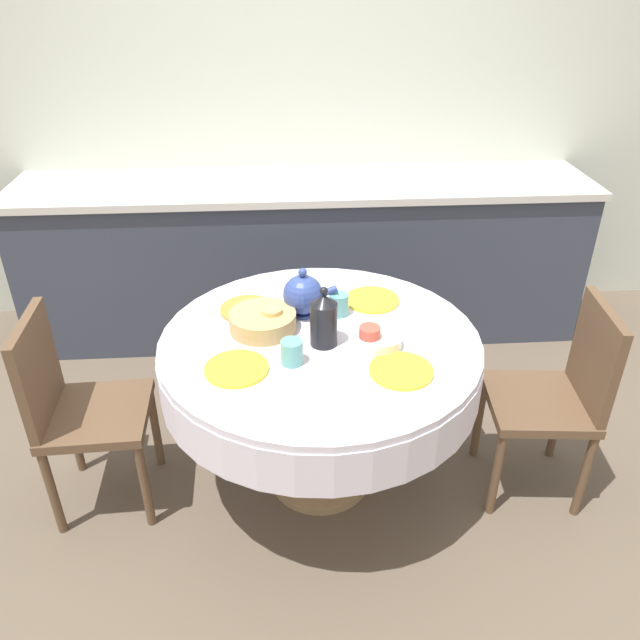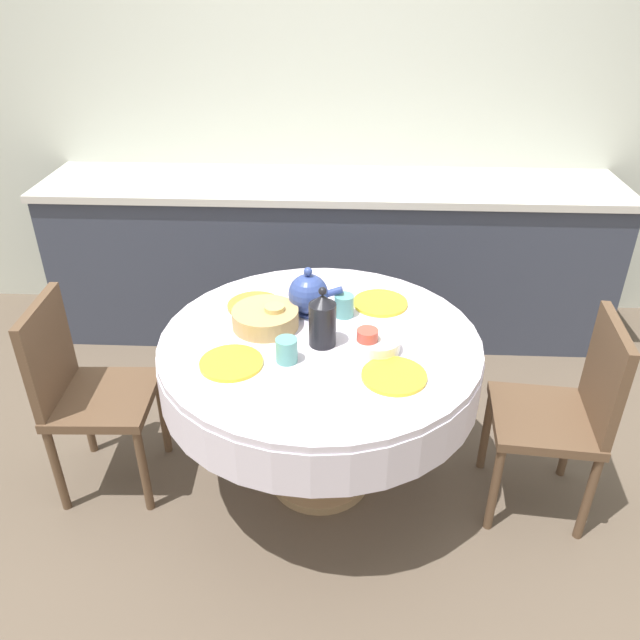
# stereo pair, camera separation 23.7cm
# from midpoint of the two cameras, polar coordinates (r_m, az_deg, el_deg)

# --- Properties ---
(ground_plane) EXTENTS (12.00, 12.00, 0.00)m
(ground_plane) POSITION_cam_midpoint_polar(r_m,az_deg,el_deg) (2.87, -2.43, -14.31)
(ground_plane) COLOR brown
(wall_back) EXTENTS (7.00, 0.05, 2.60)m
(wall_back) POSITION_cam_midpoint_polar(r_m,az_deg,el_deg) (3.78, -3.75, 19.42)
(wall_back) COLOR beige
(wall_back) RESTS_ON ground_plane
(kitchen_counter) EXTENTS (3.24, 0.64, 0.93)m
(kitchen_counter) POSITION_cam_midpoint_polar(r_m,az_deg,el_deg) (3.72, -3.25, 5.68)
(kitchen_counter) COLOR #383D4C
(kitchen_counter) RESTS_ON ground_plane
(dining_table) EXTENTS (1.25, 1.25, 0.74)m
(dining_table) POSITION_cam_midpoint_polar(r_m,az_deg,el_deg) (2.48, -2.74, -4.17)
(dining_table) COLOR tan
(dining_table) RESTS_ON ground_plane
(chair_left) EXTENTS (0.43, 0.43, 0.88)m
(chair_left) POSITION_cam_midpoint_polar(r_m,az_deg,el_deg) (2.66, 18.66, -6.29)
(chair_left) COLOR brown
(chair_left) RESTS_ON ground_plane
(chair_right) EXTENTS (0.42, 0.42, 0.88)m
(chair_right) POSITION_cam_midpoint_polar(r_m,az_deg,el_deg) (2.69, -23.86, -7.15)
(chair_right) COLOR brown
(chair_right) RESTS_ON ground_plane
(plate_near_left) EXTENTS (0.23, 0.23, 0.01)m
(plate_near_left) POSITION_cam_midpoint_polar(r_m,az_deg,el_deg) (2.26, -10.64, -4.49)
(plate_near_left) COLOR yellow
(plate_near_left) RESTS_ON dining_table
(cup_near_left) EXTENTS (0.08, 0.08, 0.09)m
(cup_near_left) POSITION_cam_midpoint_polar(r_m,az_deg,el_deg) (2.25, -5.62, -3.04)
(cup_near_left) COLOR #5BA39E
(cup_near_left) RESTS_ON dining_table
(plate_near_right) EXTENTS (0.23, 0.23, 0.01)m
(plate_near_right) POSITION_cam_midpoint_polar(r_m,az_deg,el_deg) (2.22, 4.41, -4.74)
(plate_near_right) COLOR yellow
(plate_near_right) RESTS_ON dining_table
(cup_near_right) EXTENTS (0.08, 0.08, 0.09)m
(cup_near_right) POSITION_cam_midpoint_polar(r_m,az_deg,el_deg) (2.32, 1.64, -1.74)
(cup_near_right) COLOR #CC4C3D
(cup_near_right) RESTS_ON dining_table
(plate_far_left) EXTENTS (0.23, 0.23, 0.01)m
(plate_far_left) POSITION_cam_midpoint_polar(r_m,az_deg,el_deg) (2.62, -9.21, 0.91)
(plate_far_left) COLOR orange
(plate_far_left) RESTS_ON dining_table
(cup_far_left) EXTENTS (0.08, 0.08, 0.09)m
(cup_far_left) POSITION_cam_midpoint_polar(r_m,az_deg,el_deg) (2.46, -7.16, 0.02)
(cup_far_left) COLOR #DBB766
(cup_far_left) RESTS_ON dining_table
(plate_far_right) EXTENTS (0.23, 0.23, 0.01)m
(plate_far_right) POSITION_cam_midpoint_polar(r_m,az_deg,el_deg) (2.66, 2.26, 1.78)
(plate_far_right) COLOR yellow
(plate_far_right) RESTS_ON dining_table
(cup_far_right) EXTENTS (0.08, 0.08, 0.09)m
(cup_far_right) POSITION_cam_midpoint_polar(r_m,az_deg,el_deg) (2.54, -0.92, 1.37)
(cup_far_right) COLOR #5BA39E
(cup_far_right) RESTS_ON dining_table
(coffee_carafe) EXTENTS (0.10, 0.10, 0.24)m
(coffee_carafe) POSITION_cam_midpoint_polar(r_m,az_deg,el_deg) (2.32, -2.57, -0.08)
(coffee_carafe) COLOR black
(coffee_carafe) RESTS_ON dining_table
(teapot) EXTENTS (0.22, 0.16, 0.21)m
(teapot) POSITION_cam_midpoint_polar(r_m,az_deg,el_deg) (2.52, -4.22, 2.25)
(teapot) COLOR #33478E
(teapot) RESTS_ON dining_table
(bread_basket) EXTENTS (0.26, 0.26, 0.07)m
(bread_basket) POSITION_cam_midpoint_polar(r_m,az_deg,el_deg) (2.46, -8.01, -0.20)
(bread_basket) COLOR tan
(bread_basket) RESTS_ON dining_table
(fruit_bowl) EXTENTS (0.17, 0.17, 0.05)m
(fruit_bowl) POSITION_cam_midpoint_polar(r_m,az_deg,el_deg) (2.34, 2.58, -2.00)
(fruit_bowl) COLOR silver
(fruit_bowl) RESTS_ON dining_table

